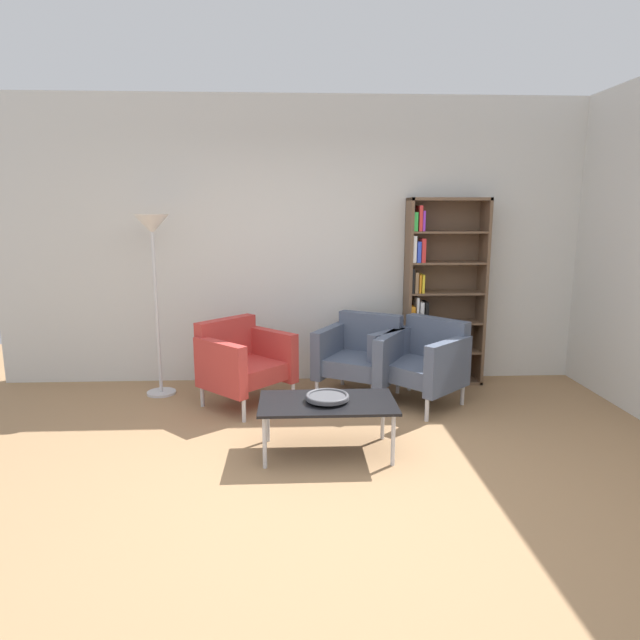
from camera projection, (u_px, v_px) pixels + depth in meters
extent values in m
plane|color=#9E7751|center=(322.00, 489.00, 3.56)|extent=(8.32, 8.32, 0.00)
cube|color=silver|center=(310.00, 243.00, 5.69)|extent=(6.40, 0.12, 2.90)
cube|color=brown|center=(407.00, 293.00, 5.61)|extent=(0.03, 0.30, 1.90)
cube|color=brown|center=(482.00, 292.00, 5.65)|extent=(0.03, 0.30, 1.90)
cube|color=brown|center=(449.00, 199.00, 5.45)|extent=(0.80, 0.30, 0.03)
cube|color=brown|center=(441.00, 380.00, 5.81)|extent=(0.80, 0.30, 0.03)
cube|color=brown|center=(441.00, 291.00, 5.77)|extent=(0.80, 0.02, 1.90)
cube|color=brown|center=(442.00, 351.00, 5.75)|extent=(0.76, 0.28, 0.02)
cube|color=brown|center=(443.00, 322.00, 5.69)|extent=(0.76, 0.28, 0.02)
cube|color=brown|center=(445.00, 293.00, 5.63)|extent=(0.76, 0.28, 0.02)
cube|color=brown|center=(446.00, 263.00, 5.57)|extent=(0.76, 0.28, 0.02)
cube|color=brown|center=(447.00, 232.00, 5.51)|extent=(0.76, 0.28, 0.02)
cube|color=olive|center=(409.00, 367.00, 5.72)|extent=(0.03, 0.19, 0.26)
cube|color=olive|center=(413.00, 367.00, 5.71)|extent=(0.04, 0.17, 0.28)
cube|color=green|center=(417.00, 367.00, 5.74)|extent=(0.04, 0.22, 0.25)
cube|color=orange|center=(421.00, 366.00, 5.76)|extent=(0.02, 0.25, 0.27)
cube|color=olive|center=(410.00, 341.00, 5.67)|extent=(0.03, 0.21, 0.22)
cube|color=white|center=(413.00, 343.00, 5.68)|extent=(0.03, 0.22, 0.17)
cube|color=blue|center=(417.00, 342.00, 5.67)|extent=(0.03, 0.19, 0.19)
cube|color=yellow|center=(420.00, 341.00, 5.70)|extent=(0.03, 0.25, 0.19)
cube|color=orange|center=(411.00, 313.00, 5.64)|extent=(0.04, 0.25, 0.17)
cube|color=white|center=(416.00, 309.00, 5.63)|extent=(0.02, 0.25, 0.26)
cube|color=white|center=(420.00, 311.00, 5.64)|extent=(0.04, 0.25, 0.21)
cube|color=black|center=(425.00, 312.00, 5.61)|extent=(0.04, 0.19, 0.21)
cube|color=black|center=(411.00, 280.00, 5.57)|extent=(0.03, 0.24, 0.25)
cube|color=olive|center=(415.00, 282.00, 5.56)|extent=(0.03, 0.22, 0.21)
cube|color=orange|center=(418.00, 283.00, 5.58)|extent=(0.02, 0.25, 0.18)
cube|color=yellow|center=(421.00, 283.00, 5.58)|extent=(0.02, 0.25, 0.18)
cube|color=white|center=(413.00, 249.00, 5.49)|extent=(0.04, 0.20, 0.26)
cube|color=blue|center=(417.00, 252.00, 5.50)|extent=(0.04, 0.21, 0.20)
cube|color=red|center=(422.00, 250.00, 5.48)|extent=(0.04, 0.17, 0.23)
cube|color=green|center=(414.00, 222.00, 5.42)|extent=(0.04, 0.17, 0.18)
cube|color=red|center=(419.00, 218.00, 5.43)|extent=(0.03, 0.20, 0.25)
cube|color=purple|center=(422.00, 221.00, 5.43)|extent=(0.02, 0.19, 0.20)
cube|color=black|center=(327.00, 403.00, 4.03)|extent=(1.00, 0.56, 0.02)
cylinder|color=silver|center=(265.00, 442.00, 3.82)|extent=(0.03, 0.03, 0.38)
cylinder|color=silver|center=(393.00, 440.00, 3.86)|extent=(0.03, 0.03, 0.38)
cylinder|color=silver|center=(268.00, 418.00, 4.27)|extent=(0.03, 0.03, 0.38)
cylinder|color=silver|center=(383.00, 416.00, 4.31)|extent=(0.03, 0.03, 0.38)
cylinder|color=#4C4C51|center=(327.00, 400.00, 4.02)|extent=(0.13, 0.13, 0.02)
cylinder|color=#4C4C51|center=(327.00, 397.00, 4.02)|extent=(0.32, 0.32, 0.02)
torus|color=#4C4C51|center=(327.00, 396.00, 4.02)|extent=(0.32, 0.32, 0.02)
cube|color=#B73833|center=(246.00, 371.00, 5.06)|extent=(0.86, 0.86, 0.16)
cube|color=#B73833|center=(226.00, 338.00, 5.18)|extent=(0.53, 0.54, 0.38)
cube|color=#B73833|center=(220.00, 367.00, 4.79)|extent=(0.51, 0.50, 0.46)
cube|color=#B73833|center=(272.00, 354.00, 5.25)|extent=(0.51, 0.50, 0.46)
cylinder|color=silver|center=(244.00, 408.00, 4.67)|extent=(0.04, 0.04, 0.24)
cylinder|color=silver|center=(293.00, 391.00, 5.12)|extent=(0.04, 0.04, 0.24)
cylinder|color=silver|center=(202.00, 394.00, 5.05)|extent=(0.04, 0.04, 0.24)
cylinder|color=silver|center=(251.00, 379.00, 5.49)|extent=(0.04, 0.04, 0.24)
cube|color=#4C566B|center=(359.00, 365.00, 5.28)|extent=(0.84, 0.82, 0.16)
cube|color=#4C566B|center=(370.00, 332.00, 5.46)|extent=(0.61, 0.42, 0.38)
cube|color=#4C566B|center=(330.00, 350.00, 5.38)|extent=(0.40, 0.59, 0.46)
cube|color=#4C566B|center=(389.00, 358.00, 5.10)|extent=(0.40, 0.59, 0.46)
cylinder|color=silver|center=(317.00, 389.00, 5.18)|extent=(0.04, 0.04, 0.24)
cylinder|color=silver|center=(376.00, 399.00, 4.91)|extent=(0.04, 0.04, 0.24)
cylinder|color=silver|center=(343.00, 373.00, 5.69)|extent=(0.04, 0.04, 0.24)
cylinder|color=silver|center=(398.00, 381.00, 5.42)|extent=(0.04, 0.04, 0.24)
cube|color=#4C566B|center=(419.00, 371.00, 5.07)|extent=(0.86, 0.86, 0.16)
cube|color=#4C566B|center=(437.00, 338.00, 5.21)|extent=(0.52, 0.55, 0.38)
cube|color=#4C566B|center=(392.00, 354.00, 5.25)|extent=(0.52, 0.49, 0.46)
cube|color=#4C566B|center=(448.00, 366.00, 4.83)|extent=(0.52, 0.49, 0.46)
cylinder|color=silver|center=(372.00, 392.00, 5.10)|extent=(0.04, 0.04, 0.24)
cylinder|color=silver|center=(427.00, 408.00, 4.69)|extent=(0.04, 0.04, 0.24)
cylinder|color=silver|center=(409.00, 379.00, 5.51)|extent=(0.04, 0.04, 0.24)
cylinder|color=silver|center=(463.00, 392.00, 5.09)|extent=(0.04, 0.04, 0.24)
cylinder|color=silver|center=(162.00, 393.00, 5.42)|extent=(0.28, 0.28, 0.02)
cylinder|color=silver|center=(157.00, 309.00, 5.26)|extent=(0.03, 0.03, 1.65)
cone|color=white|center=(152.00, 224.00, 5.10)|extent=(0.32, 0.32, 0.18)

